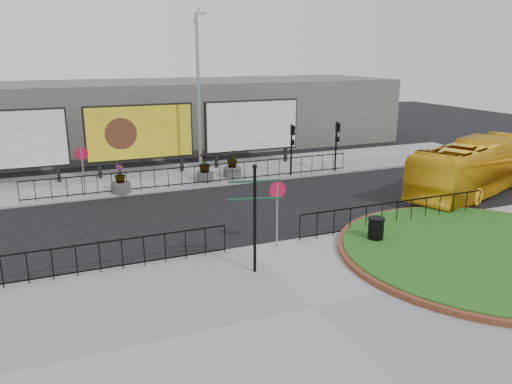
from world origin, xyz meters
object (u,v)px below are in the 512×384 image
billboard_mid (140,133)px  fingerpost_sign (255,208)px  lamp_post (199,94)px  litter_bin (376,231)px  planter_c (232,166)px  bus (475,167)px  planter_a (120,183)px  planter_b (205,170)px

billboard_mid → fingerpost_sign: size_ratio=1.72×
billboard_mid → lamp_post: lamp_post is taller
fingerpost_sign → litter_bin: (5.11, 0.51, -1.65)m
billboard_mid → planter_c: (4.71, -2.55, -1.89)m
billboard_mid → fingerpost_sign: 15.14m
lamp_post → fingerpost_sign: (-2.12, -13.14, -2.53)m
litter_bin → bus: (9.07, 4.19, 0.76)m
lamp_post → planter_a: lamp_post is taller
billboard_mid → planter_a: 4.44m
bus → planter_b: (-12.13, 7.43, -0.66)m
billboard_mid → planter_b: size_ratio=3.90×
billboard_mid → planter_b: billboard_mid is taller
litter_bin → planter_b: (-3.07, 11.63, 0.10)m
planter_a → planter_b: planter_b is taller
bus → planter_b: bearing=37.8°
fingerpost_sign → billboard_mid: bearing=110.0°
bus → fingerpost_sign: bearing=87.7°
litter_bin → lamp_post: bearing=103.3°
planter_a → billboard_mid: bearing=63.8°
fingerpost_sign → bus: 14.96m
litter_bin → planter_a: planter_a is taller
planter_a → planter_c: 6.55m
planter_a → planter_c: size_ratio=0.91×
fingerpost_sign → planter_b: size_ratio=2.27×
lamp_post → planter_c: (1.71, -0.58, -4.11)m
lamp_post → bus: lamp_post is taller
bus → planter_c: bus is taller
litter_bin → bus: bus is taller
fingerpost_sign → planter_a: (-2.64, 11.54, -1.66)m
litter_bin → planter_c: bearing=96.1°
bus → billboard_mid: bearing=34.7°
planter_a → planter_c: bearing=9.0°
billboard_mid → planter_b: 4.57m
fingerpost_sign → bus: bearing=35.0°
lamp_post → planter_a: bearing=-161.4°
litter_bin → planter_c: (-1.29, 12.06, 0.07)m
litter_bin → bus: bearing=24.8°
billboard_mid → planter_b: (2.93, -2.98, -1.86)m
planter_b → planter_c: bearing=13.6°
fingerpost_sign → litter_bin: 5.39m
lamp_post → planter_a: (-4.76, -1.60, -4.20)m
planter_c → fingerpost_sign: bearing=-106.9°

